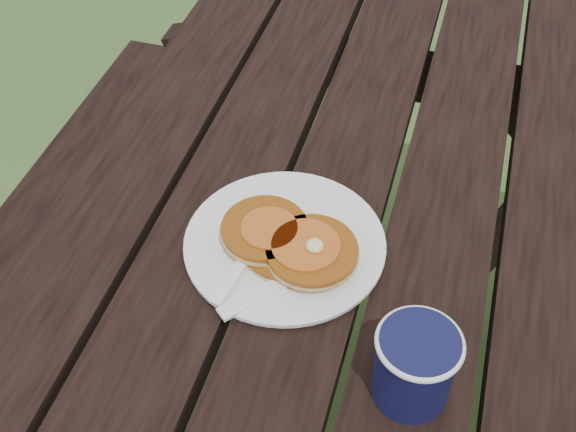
# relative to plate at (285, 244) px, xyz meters

# --- Properties ---
(plate) EXTENTS (0.28, 0.28, 0.01)m
(plate) POSITION_rel_plate_xyz_m (0.00, 0.00, 0.00)
(plate) COLOR white
(plate) RESTS_ON picnic_table
(pancake_stack) EXTENTS (0.18, 0.13, 0.04)m
(pancake_stack) POSITION_rel_plate_xyz_m (0.01, -0.01, 0.02)
(pancake_stack) COLOR #944C10
(pancake_stack) RESTS_ON plate
(knife) EXTENTS (0.13, 0.15, 0.00)m
(knife) POSITION_rel_plate_xyz_m (0.02, -0.07, 0.01)
(knife) COLOR white
(knife) RESTS_ON plate
(fork) EXTENTS (0.06, 0.16, 0.01)m
(fork) POSITION_rel_plate_xyz_m (-0.04, -0.07, 0.01)
(fork) COLOR white
(fork) RESTS_ON plate
(coffee_cup) EXTENTS (0.09, 0.09, 0.10)m
(coffee_cup) POSITION_rel_plate_xyz_m (0.19, -0.16, 0.05)
(coffee_cup) COLOR #101139
(coffee_cup) RESTS_ON picnic_table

